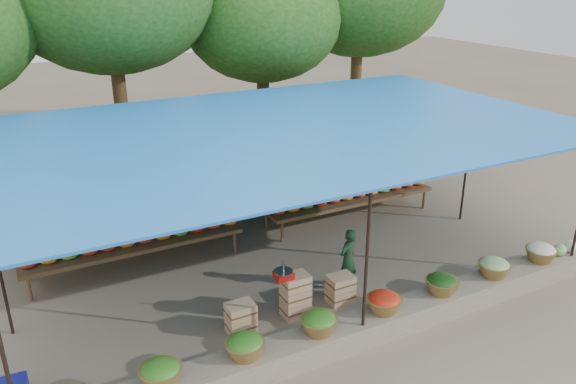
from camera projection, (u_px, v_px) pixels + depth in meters
ground at (278, 265)px, 11.13m from camera, size 60.00×60.00×0.00m
stone_curb at (357, 330)px, 8.80m from camera, size 10.60×0.55×0.40m
stall_canopy at (276, 134)px, 10.19m from camera, size 10.80×6.60×2.82m
produce_baskets at (352, 312)px, 8.62m from camera, size 8.98×0.58×0.34m
netting_backdrop at (218, 161)px, 13.26m from camera, size 10.60×0.06×2.50m
tree_row at (189, 1)px, 14.61m from camera, size 16.51×5.50×7.12m
fruit_table_left at (133, 237)px, 10.95m from camera, size 4.21×0.95×0.93m
fruit_table_right at (348, 193)px, 13.10m from camera, size 4.21×0.95×0.93m
crate_counter at (294, 299)px, 9.42m from camera, size 2.35×0.34×0.77m
weighing_scale at (283, 274)px, 9.14m from camera, size 0.31×0.31×0.33m
vendor_seated at (348, 259)px, 10.15m from camera, size 0.50×0.42×1.18m
customer_left at (130, 216)px, 11.47m from camera, size 0.92×0.84×1.53m
customer_mid at (298, 170)px, 13.72m from camera, size 1.27×0.88×1.80m
customer_right at (344, 169)px, 13.65m from camera, size 1.10×1.09×1.86m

